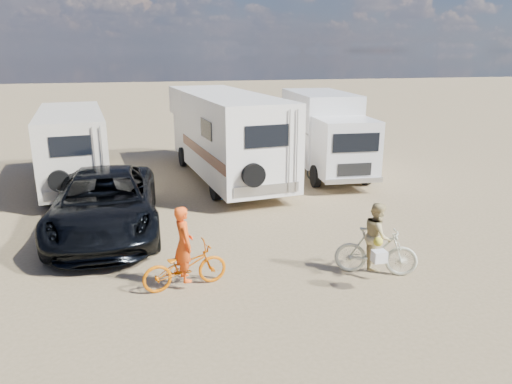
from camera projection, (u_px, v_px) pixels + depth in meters
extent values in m
plane|color=#917A56|center=(265.00, 245.00, 12.40)|extent=(140.00, 140.00, 0.00)
imported|color=black|center=(105.00, 203.00, 13.07)|extent=(2.81, 6.05, 1.68)
imported|color=#CB5C03|center=(185.00, 266.00, 10.06)|extent=(1.89, 0.94, 0.95)
imported|color=beige|center=(376.00, 251.00, 10.63)|extent=(1.87, 1.21, 1.09)
imported|color=#EB4C14|center=(184.00, 252.00, 9.96)|extent=(0.49, 0.65, 1.63)
imported|color=tan|center=(377.00, 243.00, 10.58)|extent=(0.81, 0.89, 1.50)
imported|color=#252725|center=(327.00, 172.00, 18.17)|extent=(1.59, 1.49, 0.85)
cube|color=#23587D|center=(224.00, 192.00, 16.27)|extent=(0.53, 0.39, 0.41)
cube|color=#98714C|center=(246.00, 188.00, 16.83)|extent=(0.57, 0.57, 0.39)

